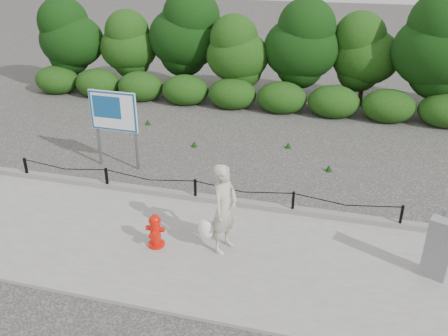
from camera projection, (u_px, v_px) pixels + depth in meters
The scene contains 9 objects.
ground at pixel (196, 203), 12.27m from camera, with size 90.00×90.00×0.00m, color #2D2B28.
sidewalk at pixel (168, 245), 10.52m from camera, with size 14.00×4.00×0.08m, color gray.
curb at pixel (196, 197), 12.25m from camera, with size 14.00×0.22×0.14m, color slate.
chain_barrier at pixel (195, 187), 12.07m from camera, with size 10.06×0.06×0.60m.
treeline at pixel (291, 43), 18.73m from camera, with size 20.33×3.63×4.54m.
fire_hydrant at pixel (155, 231), 10.26m from camera, with size 0.42×0.42×0.79m.
pedestrian at pixel (223, 210), 9.90m from camera, with size 0.86×0.84×2.01m.
utility_cabinet at pixel (438, 249), 9.22m from camera, with size 0.56×0.45×1.43m.
advertising_sign at pixel (113, 115), 13.49m from camera, with size 1.46×0.15×2.34m.
Camera 1 is at (3.48, -10.09, 6.16)m, focal length 38.00 mm.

